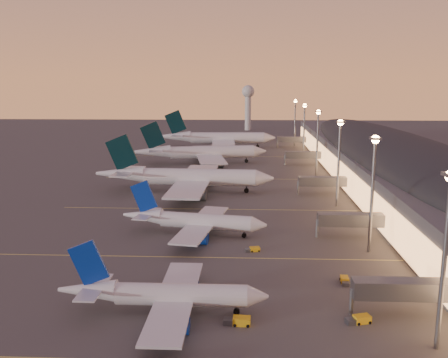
{
  "coord_description": "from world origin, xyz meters",
  "views": [
    {
      "loc": [
        8.66,
        -105.97,
        37.78
      ],
      "look_at": [
        2.0,
        45.0,
        7.0
      ],
      "focal_mm": 40.0,
      "sensor_mm": 36.0,
      "label": 1
    }
  ],
  "objects_px": {
    "baggage_tug_a": "(238,321)",
    "airliner_wide_mid": "(201,153)",
    "airliner_wide_near": "(184,177)",
    "radar_tower": "(248,100)",
    "airliner_narrow_north": "(193,221)",
    "airliner_wide_far": "(217,138)",
    "baggage_tug_d": "(345,281)",
    "airliner_narrow_south": "(163,295)",
    "baggage_tug_b": "(359,320)",
    "baggage_tug_c": "(253,249)"
  },
  "relations": [
    {
      "from": "baggage_tug_a",
      "to": "airliner_wide_mid",
      "type": "bearing_deg",
      "value": 101.07
    },
    {
      "from": "airliner_wide_near",
      "to": "radar_tower",
      "type": "bearing_deg",
      "value": 86.17
    },
    {
      "from": "airliner_narrow_north",
      "to": "airliner_wide_far",
      "type": "bearing_deg",
      "value": 100.93
    },
    {
      "from": "baggage_tug_a",
      "to": "airliner_narrow_north",
      "type": "bearing_deg",
      "value": 108.16
    },
    {
      "from": "airliner_wide_mid",
      "to": "baggage_tug_d",
      "type": "relative_size",
      "value": 16.69
    },
    {
      "from": "airliner_narrow_south",
      "to": "airliner_narrow_north",
      "type": "bearing_deg",
      "value": 89.52
    },
    {
      "from": "airliner_narrow_north",
      "to": "baggage_tug_b",
      "type": "xyz_separation_m",
      "value": [
        30.67,
        -43.96,
        -2.83
      ]
    },
    {
      "from": "airliner_wide_near",
      "to": "baggage_tug_b",
      "type": "bearing_deg",
      "value": -64.52
    },
    {
      "from": "radar_tower",
      "to": "baggage_tug_d",
      "type": "distance_m",
      "value": 278.8
    },
    {
      "from": "airliner_wide_far",
      "to": "baggage_tug_d",
      "type": "height_order",
      "value": "airliner_wide_far"
    },
    {
      "from": "baggage_tug_b",
      "to": "baggage_tug_d",
      "type": "xyz_separation_m",
      "value": [
        0.75,
        15.48,
        -0.06
      ]
    },
    {
      "from": "airliner_narrow_south",
      "to": "baggage_tug_c",
      "type": "relative_size",
      "value": 9.96
    },
    {
      "from": "baggage_tug_d",
      "to": "airliner_wide_mid",
      "type": "bearing_deg",
      "value": 19.74
    },
    {
      "from": "airliner_wide_mid",
      "to": "radar_tower",
      "type": "height_order",
      "value": "radar_tower"
    },
    {
      "from": "airliner_wide_near",
      "to": "radar_tower",
      "type": "relative_size",
      "value": 1.86
    },
    {
      "from": "airliner_narrow_south",
      "to": "baggage_tug_b",
      "type": "distance_m",
      "value": 31.41
    },
    {
      "from": "airliner_wide_mid",
      "to": "baggage_tug_d",
      "type": "distance_m",
      "value": 136.82
    },
    {
      "from": "airliner_wide_mid",
      "to": "baggage_tug_a",
      "type": "xyz_separation_m",
      "value": [
        19.25,
        -147.91,
        -4.38
      ]
    },
    {
      "from": "baggage_tug_d",
      "to": "airliner_narrow_south",
      "type": "bearing_deg",
      "value": 116.03
    },
    {
      "from": "baggage_tug_d",
      "to": "baggage_tug_a",
      "type": "bearing_deg",
      "value": 133.7
    },
    {
      "from": "baggage_tug_d",
      "to": "airliner_narrow_north",
      "type": "bearing_deg",
      "value": 50.99
    },
    {
      "from": "baggage_tug_b",
      "to": "baggage_tug_c",
      "type": "xyz_separation_m",
      "value": [
        -16.22,
        32.21,
        -0.09
      ]
    },
    {
      "from": "airliner_wide_near",
      "to": "airliner_narrow_north",
      "type": "bearing_deg",
      "value": -77.95
    },
    {
      "from": "airliner_narrow_north",
      "to": "radar_tower",
      "type": "bearing_deg",
      "value": 96.52
    },
    {
      "from": "baggage_tug_d",
      "to": "airliner_wide_far",
      "type": "bearing_deg",
      "value": 13.93
    },
    {
      "from": "baggage_tug_b",
      "to": "baggage_tug_d",
      "type": "bearing_deg",
      "value": 71.18
    },
    {
      "from": "radar_tower",
      "to": "baggage_tug_c",
      "type": "height_order",
      "value": "radar_tower"
    },
    {
      "from": "baggage_tug_d",
      "to": "airliner_wide_near",
      "type": "bearing_deg",
      "value": 30.92
    },
    {
      "from": "airliner_wide_mid",
      "to": "airliner_narrow_north",
      "type": "bearing_deg",
      "value": -95.49
    },
    {
      "from": "airliner_wide_mid",
      "to": "baggage_tug_a",
      "type": "distance_m",
      "value": 149.22
    },
    {
      "from": "airliner_narrow_south",
      "to": "baggage_tug_d",
      "type": "distance_m",
      "value": 34.81
    },
    {
      "from": "airliner_wide_mid",
      "to": "airliner_wide_near",
      "type": "bearing_deg",
      "value": -100.09
    },
    {
      "from": "airliner_narrow_south",
      "to": "baggage_tug_c",
      "type": "distance_m",
      "value": 33.84
    },
    {
      "from": "airliner_narrow_south",
      "to": "radar_tower",
      "type": "distance_m",
      "value": 291.86
    },
    {
      "from": "airliner_wide_near",
      "to": "baggage_tug_b",
      "type": "xyz_separation_m",
      "value": [
        38.59,
        -90.31,
        -4.45
      ]
    },
    {
      "from": "airliner_wide_near",
      "to": "baggage_tug_c",
      "type": "relative_size",
      "value": 17.49
    },
    {
      "from": "airliner_narrow_south",
      "to": "baggage_tug_a",
      "type": "relative_size",
      "value": 8.05
    },
    {
      "from": "airliner_narrow_south",
      "to": "airliner_wide_near",
      "type": "height_order",
      "value": "airliner_wide_near"
    },
    {
      "from": "airliner_wide_mid",
      "to": "baggage_tug_c",
      "type": "relative_size",
      "value": 17.35
    },
    {
      "from": "airliner_wide_mid",
      "to": "airliner_narrow_south",
      "type": "bearing_deg",
      "value": -96.93
    },
    {
      "from": "baggage_tug_d",
      "to": "radar_tower",
      "type": "bearing_deg",
      "value": 6.79
    },
    {
      "from": "airliner_wide_mid",
      "to": "radar_tower",
      "type": "bearing_deg",
      "value": 71.95
    },
    {
      "from": "radar_tower",
      "to": "baggage_tug_c",
      "type": "relative_size",
      "value": 9.4
    },
    {
      "from": "airliner_narrow_north",
      "to": "baggage_tug_d",
      "type": "bearing_deg",
      "value": -32.46
    },
    {
      "from": "baggage_tug_a",
      "to": "baggage_tug_d",
      "type": "relative_size",
      "value": 1.19
    },
    {
      "from": "airliner_wide_near",
      "to": "baggage_tug_d",
      "type": "relative_size",
      "value": 16.82
    },
    {
      "from": "airliner_wide_far",
      "to": "airliner_narrow_north",
      "type": "bearing_deg",
      "value": -91.31
    },
    {
      "from": "airliner_narrow_north",
      "to": "radar_tower",
      "type": "distance_m",
      "value": 250.02
    },
    {
      "from": "airliner_wide_far",
      "to": "baggage_tug_c",
      "type": "xyz_separation_m",
      "value": [
        17.64,
        -165.87,
        -4.88
      ]
    },
    {
      "from": "airliner_narrow_south",
      "to": "airliner_wide_mid",
      "type": "height_order",
      "value": "airliner_wide_mid"
    }
  ]
}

